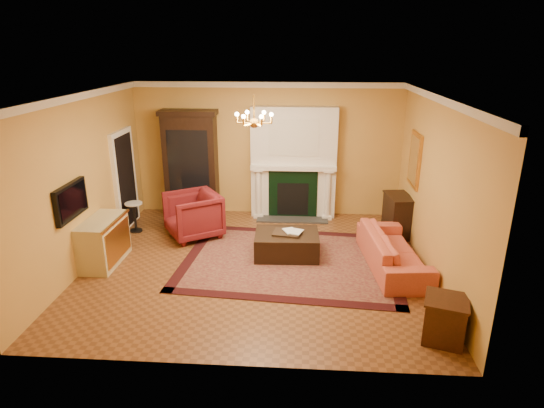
# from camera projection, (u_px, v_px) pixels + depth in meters

# --- Properties ---
(floor) EXTENTS (6.00, 5.50, 0.02)m
(floor) POSITION_uv_depth(u_px,v_px,m) (256.00, 265.00, 8.20)
(floor) COLOR brown
(floor) RESTS_ON ground
(ceiling) EXTENTS (6.00, 5.50, 0.02)m
(ceiling) POSITION_uv_depth(u_px,v_px,m) (254.00, 94.00, 7.21)
(ceiling) COLOR silver
(ceiling) RESTS_ON wall_back
(wall_back) EXTENTS (6.00, 0.02, 3.00)m
(wall_back) POSITION_uv_depth(u_px,v_px,m) (267.00, 150.00, 10.30)
(wall_back) COLOR gold
(wall_back) RESTS_ON floor
(wall_front) EXTENTS (6.00, 0.02, 3.00)m
(wall_front) POSITION_uv_depth(u_px,v_px,m) (230.00, 256.00, 5.11)
(wall_front) COLOR gold
(wall_front) RESTS_ON floor
(wall_left) EXTENTS (0.02, 5.50, 3.00)m
(wall_left) POSITION_uv_depth(u_px,v_px,m) (83.00, 182.00, 7.90)
(wall_left) COLOR gold
(wall_left) RESTS_ON floor
(wall_right) EXTENTS (0.02, 5.50, 3.00)m
(wall_right) POSITION_uv_depth(u_px,v_px,m) (436.00, 189.00, 7.51)
(wall_right) COLOR gold
(wall_right) RESTS_ON floor
(fireplace) EXTENTS (1.90, 0.70, 2.50)m
(fireplace) POSITION_uv_depth(u_px,v_px,m) (293.00, 165.00, 10.19)
(fireplace) COLOR white
(fireplace) RESTS_ON wall_back
(crown_molding) EXTENTS (6.00, 5.50, 0.12)m
(crown_molding) POSITION_uv_depth(u_px,v_px,m) (259.00, 93.00, 8.13)
(crown_molding) COLOR white
(crown_molding) RESTS_ON ceiling
(doorway) EXTENTS (0.08, 1.05, 2.10)m
(doorway) POSITION_uv_depth(u_px,v_px,m) (125.00, 180.00, 9.65)
(doorway) COLOR white
(doorway) RESTS_ON wall_left
(tv_panel) EXTENTS (0.09, 0.95, 0.58)m
(tv_panel) POSITION_uv_depth(u_px,v_px,m) (71.00, 201.00, 7.38)
(tv_panel) COLOR black
(tv_panel) RESTS_ON wall_left
(gilt_mirror) EXTENTS (0.06, 0.76, 1.05)m
(gilt_mirror) POSITION_uv_depth(u_px,v_px,m) (415.00, 160.00, 8.78)
(gilt_mirror) COLOR gold
(gilt_mirror) RESTS_ON wall_right
(chandelier) EXTENTS (0.63, 0.55, 0.53)m
(chandelier) POSITION_uv_depth(u_px,v_px,m) (254.00, 119.00, 7.34)
(chandelier) COLOR #C28C35
(chandelier) RESTS_ON ceiling
(oriental_rug) EXTENTS (4.10, 3.21, 0.02)m
(oriental_rug) POSITION_uv_depth(u_px,v_px,m) (290.00, 261.00, 8.33)
(oriental_rug) COLOR #450E16
(oriental_rug) RESTS_ON floor
(china_cabinet) EXTENTS (1.17, 0.55, 2.31)m
(china_cabinet) POSITION_uv_depth(u_px,v_px,m) (191.00, 166.00, 10.27)
(china_cabinet) COLOR black
(china_cabinet) RESTS_ON floor
(wingback_armchair) EXTENTS (1.32, 1.33, 1.02)m
(wingback_armchair) POSITION_uv_depth(u_px,v_px,m) (193.00, 213.00, 9.26)
(wingback_armchair) COLOR maroon
(wingback_armchair) RESTS_ON floor
(pedestal_table) EXTENTS (0.36, 0.36, 0.64)m
(pedestal_table) POSITION_uv_depth(u_px,v_px,m) (135.00, 215.00, 9.54)
(pedestal_table) COLOR black
(pedestal_table) RESTS_ON floor
(commode) EXTENTS (0.54, 1.13, 0.84)m
(commode) POSITION_uv_depth(u_px,v_px,m) (104.00, 242.00, 8.13)
(commode) COLOR #BFB18C
(commode) RESTS_ON floor
(coral_sofa) EXTENTS (0.84, 2.21, 0.84)m
(coral_sofa) POSITION_uv_depth(u_px,v_px,m) (393.00, 245.00, 7.99)
(coral_sofa) COLOR #D05242
(coral_sofa) RESTS_ON floor
(end_table) EXTENTS (0.64, 0.64, 0.59)m
(end_table) POSITION_uv_depth(u_px,v_px,m) (444.00, 321.00, 6.01)
(end_table) COLOR #3A1B10
(end_table) RESTS_ON floor
(console_table) EXTENTS (0.52, 0.79, 0.83)m
(console_table) POSITION_uv_depth(u_px,v_px,m) (397.00, 216.00, 9.36)
(console_table) COLOR black
(console_table) RESTS_ON floor
(leather_ottoman) EXTENTS (1.20, 0.89, 0.44)m
(leather_ottoman) POSITION_uv_depth(u_px,v_px,m) (287.00, 244.00, 8.47)
(leather_ottoman) COLOR black
(leather_ottoman) RESTS_ON oriental_rug
(ottoman_tray) EXTENTS (0.55, 0.46, 0.03)m
(ottoman_tray) POSITION_uv_depth(u_px,v_px,m) (287.00, 233.00, 8.39)
(ottoman_tray) COLOR black
(ottoman_tray) RESTS_ON leather_ottoman
(book_a) EXTENTS (0.21, 0.12, 0.29)m
(book_a) POSITION_uv_depth(u_px,v_px,m) (285.00, 225.00, 8.31)
(book_a) COLOR gray
(book_a) RESTS_ON ottoman_tray
(book_b) EXTENTS (0.21, 0.09, 0.29)m
(book_b) POSITION_uv_depth(u_px,v_px,m) (291.00, 224.00, 8.34)
(book_b) COLOR gray
(book_b) RESTS_ON ottoman_tray
(topiary_left) EXTENTS (0.16, 0.16, 0.44)m
(topiary_left) POSITION_uv_depth(u_px,v_px,m) (271.00, 153.00, 10.09)
(topiary_left) COLOR #9C9275
(topiary_left) RESTS_ON fireplace
(topiary_right) EXTENTS (0.14, 0.14, 0.38)m
(topiary_right) POSITION_uv_depth(u_px,v_px,m) (326.00, 156.00, 10.02)
(topiary_right) COLOR #9C9275
(topiary_right) RESTS_ON fireplace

